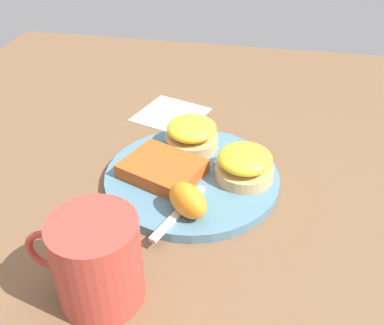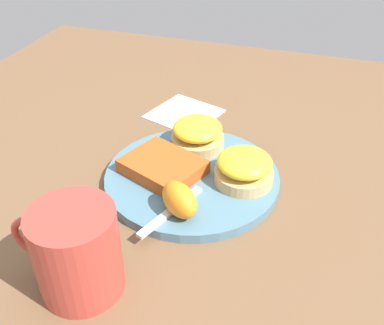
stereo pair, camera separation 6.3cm
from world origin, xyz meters
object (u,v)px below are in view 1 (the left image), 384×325
sandwich_benedict_right (192,134)px  hashbrown_patty (162,168)px  fork (203,184)px  sandwich_benedict_left (245,164)px  cup (97,261)px  orange_wedge (188,200)px

sandwich_benedict_right → hashbrown_patty: size_ratio=0.78×
fork → sandwich_benedict_right: bearing=-69.7°
sandwich_benedict_left → fork: sandwich_benedict_left is taller
cup → hashbrown_patty: bearing=-94.5°
sandwich_benedict_right → sandwich_benedict_left: bearing=143.6°
sandwich_benedict_right → hashbrown_patty: (0.03, 0.08, -0.01)m
hashbrown_patty → sandwich_benedict_left: bearing=-172.3°
sandwich_benedict_right → cup: cup is taller
orange_wedge → sandwich_benedict_right: bearing=-80.7°
hashbrown_patty → cup: cup is taller
orange_wedge → fork: 0.06m
orange_wedge → sandwich_benedict_left: bearing=-124.4°
sandwich_benedict_left → sandwich_benedict_right: (0.09, -0.06, 0.00)m
sandwich_benedict_left → cup: (0.13, 0.22, 0.02)m
sandwich_benedict_right → fork: sandwich_benedict_right is taller
sandwich_benedict_right → orange_wedge: sandwich_benedict_right is taller
fork → cup: 0.21m
sandwich_benedict_left → cup: bearing=59.5°
sandwich_benedict_left → orange_wedge: bearing=55.6°
sandwich_benedict_left → hashbrown_patty: bearing=7.7°
sandwich_benedict_left → hashbrown_patty: (0.11, 0.02, -0.01)m
hashbrown_patty → orange_wedge: orange_wedge is taller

